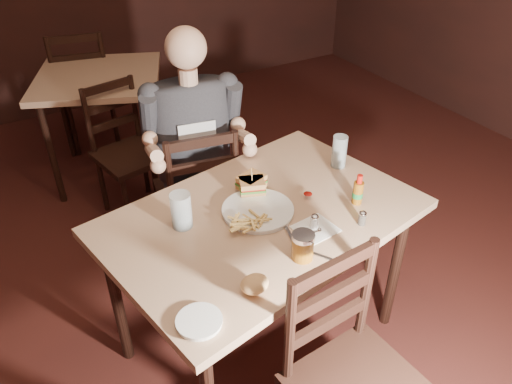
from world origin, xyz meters
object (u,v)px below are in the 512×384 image
main_table (262,228)px  side_plate (199,322)px  dinner_plate (258,211)px  glass_left (181,211)px  glass_right (339,152)px  syrup_dispenser (303,246)px  bg_chair_far (85,88)px  chair_far (197,194)px  diner (193,121)px  hot_sauce (358,189)px  bg_table (100,87)px  bg_chair_near (132,155)px

main_table → side_plate: side_plate is taller
dinner_plate → glass_left: bearing=165.6°
side_plate → glass_right: bearing=28.9°
syrup_dispenser → side_plate: size_ratio=0.75×
bg_chair_far → dinner_plate: bg_chair_far is taller
chair_far → bg_chair_far: (-0.17, 1.72, 0.03)m
main_table → chair_far: size_ratio=1.57×
bg_chair_far → diner: diner is taller
hot_sauce → syrup_dispenser: size_ratio=1.27×
main_table → chair_far: (0.01, 0.70, -0.25)m
bg_table → glass_right: 1.86m
bg_chair_far → hot_sauce: 2.64m
dinner_plate → side_plate: 0.61m
bg_table → bg_chair_far: 0.59m
bg_table → glass_right: glass_right is taller
syrup_dispenser → chair_far: bearing=78.2°
side_plate → bg_chair_near: bearing=79.9°
bg_table → syrup_dispenser: size_ratio=9.59×
bg_chair_near → syrup_dispenser: bearing=-95.8°
chair_far → dinner_plate: size_ratio=3.10×
main_table → glass_right: (0.50, 0.14, 0.15)m
dinner_plate → glass_right: size_ratio=1.85×
bg_chair_far → glass_right: (0.66, -2.28, 0.37)m
main_table → glass_right: bearing=15.9°
bg_chair_far → syrup_dispenser: bearing=105.5°
bg_table → hot_sauce: 2.08m
glass_right → chair_far: bearing=131.5°
dinner_plate → hot_sauce: 0.43m
chair_far → side_plate: (-0.47, -1.10, 0.33)m
glass_right → syrup_dispenser: bearing=-139.1°
bg_table → diner: (0.16, -1.21, 0.23)m
bg_chair_far → syrup_dispenser: 2.75m
dinner_plate → glass_right: glass_right is taller
glass_right → hot_sauce: 0.30m
dinner_plate → syrup_dispenser: bearing=-89.6°
chair_far → diner: 0.47m
chair_far → syrup_dispenser: chair_far is taller
bg_table → dinner_plate: 1.86m
bg_table → bg_chair_near: size_ratio=1.22×
diner → glass_right: size_ratio=5.75×
chair_far → bg_table: bearing=-71.5°
bg_chair_far → hot_sauce: (0.55, -2.55, 0.36)m
chair_far → glass_right: 0.85m
glass_left → side_plate: bearing=-107.5°
bg_table → chair_far: 1.20m
dinner_plate → side_plate: (-0.45, -0.41, -0.00)m
bg_chair_near → glass_right: (0.66, -1.18, 0.42)m
bg_table → syrup_dispenser: (0.15, -2.17, 0.14)m
bg_chair_near → hot_sauce: 1.61m
hot_sauce → dinner_plate: bearing=159.4°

